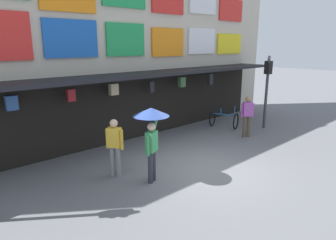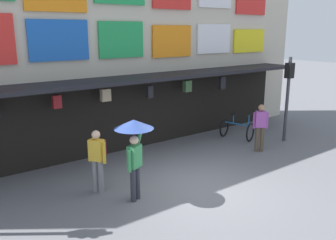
{
  "view_description": "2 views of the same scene",
  "coord_description": "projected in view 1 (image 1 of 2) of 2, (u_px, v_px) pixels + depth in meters",
  "views": [
    {
      "loc": [
        -6.59,
        -5.49,
        3.69
      ],
      "look_at": [
        0.17,
        1.85,
        1.16
      ],
      "focal_mm": 32.2,
      "sensor_mm": 36.0,
      "label": 1
    },
    {
      "loc": [
        -6.01,
        -6.64,
        4.14
      ],
      "look_at": [
        0.07,
        1.47,
        1.59
      ],
      "focal_mm": 38.21,
      "sensor_mm": 36.0,
      "label": 2
    }
  ],
  "objects": [
    {
      "name": "pedestrian_in_black",
      "position": [
        115.0,
        143.0,
        8.45
      ],
      "size": [
        0.46,
        0.48,
        1.68
      ],
      "color": "gray",
      "rests_on": "ground"
    },
    {
      "name": "ground_plane",
      "position": [
        205.0,
        169.0,
        9.15
      ],
      "size": [
        80.0,
        80.0,
        0.0
      ],
      "primitive_type": "plane",
      "color": "slate"
    },
    {
      "name": "pedestrian_with_umbrella",
      "position": [
        151.0,
        124.0,
        7.91
      ],
      "size": [
        0.96,
        0.96,
        2.08
      ],
      "color": "#2D2D38",
      "rests_on": "ground"
    },
    {
      "name": "pedestrian_in_red",
      "position": [
        247.0,
        114.0,
        12.08
      ],
      "size": [
        0.43,
        0.4,
        1.68
      ],
      "color": "brown",
      "rests_on": "ground"
    },
    {
      "name": "shopfront",
      "position": [
        116.0,
        36.0,
        11.43
      ],
      "size": [
        18.0,
        2.6,
        8.0
      ],
      "color": "beige",
      "rests_on": "ground"
    },
    {
      "name": "traffic_light_far",
      "position": [
        267.0,
        80.0,
        13.12
      ],
      "size": [
        0.29,
        0.33,
        3.2
      ],
      "color": "#38383D",
      "rests_on": "ground"
    },
    {
      "name": "bicycle_parked",
      "position": [
        224.0,
        119.0,
        13.57
      ],
      "size": [
        1.04,
        1.33,
        1.05
      ],
      "color": "black",
      "rests_on": "ground"
    }
  ]
}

